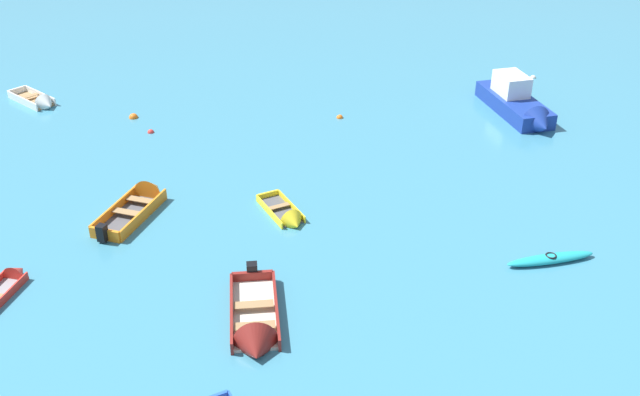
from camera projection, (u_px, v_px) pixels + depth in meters
name	position (u px, v px, depth m)	size (l,w,h in m)	color
motor_launch_deep_blue_back_row_center	(518.00, 104.00, 38.15)	(3.40, 6.42, 2.26)	navy
rowboat_orange_midfield_left	(142.00, 201.00, 30.01)	(2.43, 4.45, 1.28)	#4C4C51
kayak_turquoise_outer_left	(550.00, 259.00, 26.46)	(3.46, 1.40, 0.33)	teal
rowboat_white_back_row_left	(40.00, 102.00, 39.48)	(3.41, 3.05, 1.05)	#99754C
rowboat_red_near_right	(9.00, 283.00, 25.22)	(1.38, 2.97, 0.80)	gray
rowboat_yellow_cluster_outer	(289.00, 218.00, 29.00)	(2.32, 3.05, 0.96)	#4C4C51
rowboat_maroon_midfield_right	(255.00, 332.00, 22.84)	(2.08, 4.62, 1.41)	beige
mooring_buoy_central	(340.00, 118.00, 38.11)	(0.35, 0.35, 0.35)	orange
mooring_buoy_trailing	(533.00, 78.00, 43.35)	(0.33, 0.33, 0.33)	silver
mooring_buoy_midfield	(151.00, 132.00, 36.50)	(0.33, 0.33, 0.33)	red
mooring_buoy_between_boats_left	(134.00, 118.00, 38.12)	(0.48, 0.48, 0.48)	orange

